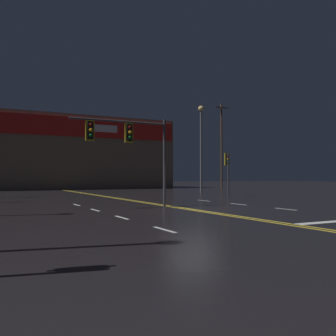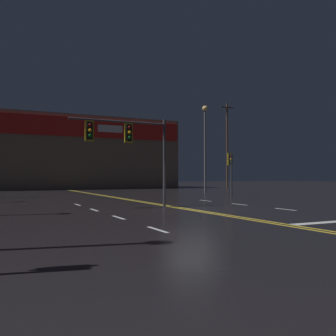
# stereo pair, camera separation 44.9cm
# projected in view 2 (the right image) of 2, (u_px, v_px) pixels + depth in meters

# --- Properties ---
(ground_plane) EXTENTS (200.00, 200.00, 0.00)m
(ground_plane) POSITION_uv_depth(u_px,v_px,m) (191.00, 210.00, 17.42)
(ground_plane) COLOR black
(road_markings) EXTENTS (12.20, 60.00, 0.01)m
(road_markings) POSITION_uv_depth(u_px,v_px,m) (215.00, 211.00, 16.78)
(road_markings) COLOR gold
(road_markings) RESTS_ON ground
(traffic_signal_median) EXTENTS (5.01, 0.36, 4.52)m
(traffic_signal_median) POSITION_uv_depth(u_px,v_px,m) (125.00, 139.00, 18.59)
(traffic_signal_median) COLOR #38383D
(traffic_signal_median) RESTS_ON ground
(traffic_signal_corner_northeast) EXTENTS (0.42, 0.36, 3.45)m
(traffic_signal_corner_northeast) POSITION_uv_depth(u_px,v_px,m) (231.00, 164.00, 29.81)
(traffic_signal_corner_northeast) COLOR #38383D
(traffic_signal_corner_northeast) RESTS_ON ground
(streetlight_far_right) EXTENTS (0.56, 0.56, 8.52)m
(streetlight_far_right) POSITION_uv_depth(u_px,v_px,m) (205.00, 136.00, 36.51)
(streetlight_far_right) COLOR #59595E
(streetlight_far_right) RESTS_ON ground
(building_backdrop) EXTENTS (30.09, 10.23, 9.27)m
(building_backdrop) POSITION_uv_depth(u_px,v_px,m) (60.00, 154.00, 49.54)
(building_backdrop) COLOR #7A6651
(building_backdrop) RESTS_ON ground
(utility_pole_row) EXTENTS (47.72, 0.26, 12.30)m
(utility_pole_row) POSITION_uv_depth(u_px,v_px,m) (80.00, 140.00, 45.09)
(utility_pole_row) COLOR #4C3828
(utility_pole_row) RESTS_ON ground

